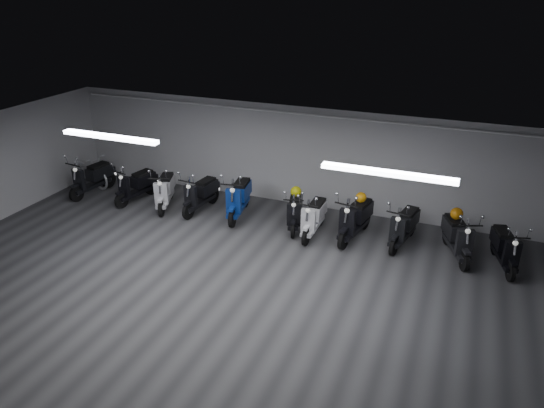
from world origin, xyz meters
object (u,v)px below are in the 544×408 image
at_px(scooter_2, 164,185).
at_px(helmet_0, 296,192).
at_px(scooter_0, 91,172).
at_px(scooter_4, 239,192).
at_px(scooter_1, 135,180).
at_px(scooter_3, 200,189).
at_px(scooter_6, 314,211).
at_px(helmet_1, 361,197).
at_px(scooter_7, 356,212).
at_px(bicycle, 86,167).
at_px(scooter_5, 295,205).
at_px(scooter_10, 506,242).
at_px(scooter_9, 458,231).
at_px(helmet_2, 457,214).
at_px(scooter_8, 405,220).

xyz_separation_m(scooter_2, helmet_0, (3.71, 0.37, 0.23)).
bearing_deg(scooter_0, scooter_4, 10.05).
bearing_deg(scooter_1, scooter_0, -166.56).
relative_size(scooter_3, scooter_6, 1.02).
xyz_separation_m(scooter_2, helmet_1, (5.39, 0.39, 0.33)).
height_order(scooter_7, helmet_0, scooter_7).
xyz_separation_m(scooter_6, bicycle, (-7.47, 0.58, -0.03)).
relative_size(scooter_4, scooter_5, 1.16).
bearing_deg(helmet_1, scooter_7, -100.62).
bearing_deg(scooter_10, scooter_6, 165.98).
height_order(scooter_5, scooter_10, scooter_10).
distance_m(scooter_9, helmet_1, 2.35).
bearing_deg(scooter_0, helmet_2, 9.33).
distance_m(scooter_1, helmet_0, 4.74).
relative_size(scooter_2, helmet_2, 6.30).
distance_m(helmet_0, helmet_2, 3.90).
xyz_separation_m(scooter_7, bicycle, (-8.47, 0.39, -0.09)).
distance_m(helmet_1, helmet_2, 2.23).
height_order(scooter_5, scooter_9, scooter_9).
distance_m(scooter_2, scooter_5, 3.78).
height_order(scooter_7, scooter_10, scooter_7).
bearing_deg(scooter_0, scooter_1, 10.01).
bearing_deg(scooter_8, scooter_1, -167.56).
relative_size(scooter_3, scooter_7, 0.93).
relative_size(scooter_0, helmet_0, 6.59).
height_order(scooter_7, scooter_8, scooter_7).
height_order(scooter_7, helmet_1, scooter_7).
distance_m(scooter_4, helmet_1, 3.24).
bearing_deg(scooter_5, scooter_4, 162.67).
bearing_deg(scooter_1, scooter_8, 12.01).
bearing_deg(scooter_6, helmet_2, 7.09).
height_order(scooter_7, bicycle, scooter_7).
bearing_deg(scooter_8, scooter_3, -168.04).
bearing_deg(scooter_9, scooter_8, 153.45).
bearing_deg(scooter_8, helmet_1, -177.01).
bearing_deg(bicycle, scooter_1, -88.99).
relative_size(scooter_4, scooter_9, 1.07).
bearing_deg(scooter_1, scooter_6, 9.45).
bearing_deg(bicycle, scooter_5, -80.18).
bearing_deg(scooter_0, bicycle, 147.73).
distance_m(scooter_5, scooter_9, 3.93).
bearing_deg(scooter_6, scooter_4, 172.82).
bearing_deg(scooter_3, bicycle, -179.48).
bearing_deg(scooter_7, scooter_8, 15.44).
relative_size(scooter_6, helmet_2, 6.04).
relative_size(scooter_1, helmet_0, 6.23).
bearing_deg(scooter_9, scooter_0, 159.49).
bearing_deg(scooter_1, scooter_9, 11.09).
distance_m(scooter_4, scooter_6, 2.20).
bearing_deg(scooter_4, scooter_5, -12.37).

